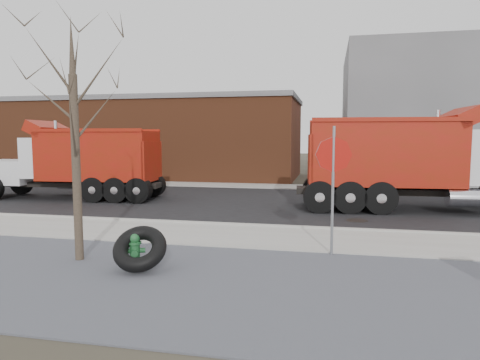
% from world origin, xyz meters
% --- Properties ---
extents(ground, '(120.00, 120.00, 0.00)m').
position_xyz_m(ground, '(0.00, 0.00, 0.00)').
color(ground, '#383328').
rests_on(ground, ground).
extents(gravel_verge, '(60.00, 5.00, 0.03)m').
position_xyz_m(gravel_verge, '(0.00, -3.50, 0.01)').
color(gravel_verge, slate).
rests_on(gravel_verge, ground).
extents(sidewalk, '(60.00, 2.50, 0.06)m').
position_xyz_m(sidewalk, '(0.00, 0.25, 0.03)').
color(sidewalk, '#9E9B93').
rests_on(sidewalk, ground).
extents(curb, '(60.00, 0.15, 0.11)m').
position_xyz_m(curb, '(0.00, 1.55, 0.06)').
color(curb, '#9E9B93').
rests_on(curb, ground).
extents(road, '(60.00, 9.40, 0.02)m').
position_xyz_m(road, '(0.00, 6.30, 0.01)').
color(road, black).
rests_on(road, ground).
extents(far_sidewalk, '(60.00, 2.00, 0.06)m').
position_xyz_m(far_sidewalk, '(0.00, 12.00, 0.03)').
color(far_sidewalk, '#9E9B93').
rests_on(far_sidewalk, ground).
extents(building_grey, '(12.00, 10.00, 8.00)m').
position_xyz_m(building_grey, '(9.00, 18.00, 4.00)').
color(building_grey, gray).
rests_on(building_grey, ground).
extents(building_brick, '(20.20, 8.20, 5.30)m').
position_xyz_m(building_brick, '(-10.00, 17.00, 2.65)').
color(building_brick, brown).
rests_on(building_brick, ground).
extents(bare_tree, '(3.20, 3.20, 5.20)m').
position_xyz_m(bare_tree, '(-3.20, -2.60, 3.30)').
color(bare_tree, '#382D23').
rests_on(bare_tree, ground).
extents(fire_hydrant, '(0.42, 0.42, 0.75)m').
position_xyz_m(fire_hydrant, '(-1.74, -2.91, 0.35)').
color(fire_hydrant, '#296D37').
rests_on(fire_hydrant, ground).
extents(truck_tire, '(1.21, 1.15, 0.92)m').
position_xyz_m(truck_tire, '(-1.57, -3.04, 0.47)').
color(truck_tire, black).
rests_on(truck_tire, ground).
extents(stop_sign, '(0.80, 0.06, 2.93)m').
position_xyz_m(stop_sign, '(2.19, -1.10, 1.99)').
color(stop_sign, gray).
rests_on(stop_sign, ground).
extents(dump_truck_red_a, '(9.28, 3.14, 3.70)m').
position_xyz_m(dump_truck_red_a, '(5.20, 5.72, 1.88)').
color(dump_truck_red_a, black).
rests_on(dump_truck_red_a, ground).
extents(dump_truck_red_b, '(7.96, 2.85, 3.34)m').
position_xyz_m(dump_truck_red_b, '(-8.56, 5.85, 1.70)').
color(dump_truck_red_b, black).
rests_on(dump_truck_red_b, ground).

